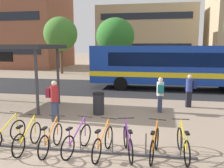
{
  "coord_description": "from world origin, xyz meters",
  "views": [
    {
      "loc": [
        2.71,
        -7.01,
        3.16
      ],
      "look_at": [
        0.65,
        4.54,
        1.27
      ],
      "focal_mm": 37.72,
      "sensor_mm": 36.0,
      "label": 1
    }
  ],
  "objects_px": {
    "commuter_maroon_pack_2": "(54,98)",
    "street_tree_2": "(61,34)",
    "parked_bicycle_orange_8": "(154,144)",
    "trash_bin": "(99,103)",
    "parked_bicycle_purple_5": "(77,140)",
    "parked_bicycle_yellow_2": "(6,134)",
    "commuter_navy_pack_1": "(190,89)",
    "city_bus": "(172,65)",
    "street_tree_1": "(115,36)",
    "parked_bicycle_yellow_3": "(28,138)",
    "parked_bicycle_orange_4": "(51,139)",
    "parked_bicycle_purple_7": "(128,143)",
    "commuter_teal_pack_0": "(160,92)",
    "parked_bicycle_yellow_9": "(183,144)",
    "parked_bicycle_orange_6": "(103,143)"
  },
  "relations": [
    {
      "from": "commuter_maroon_pack_2",
      "to": "street_tree_2",
      "type": "distance_m",
      "value": 18.48
    },
    {
      "from": "parked_bicycle_orange_8",
      "to": "trash_bin",
      "type": "height_order",
      "value": "trash_bin"
    },
    {
      "from": "parked_bicycle_purple_5",
      "to": "street_tree_2",
      "type": "bearing_deg",
      "value": 35.46
    },
    {
      "from": "parked_bicycle_yellow_2",
      "to": "commuter_navy_pack_1",
      "type": "distance_m",
      "value": 8.91
    },
    {
      "from": "city_bus",
      "to": "parked_bicycle_yellow_2",
      "type": "relative_size",
      "value": 7.09
    },
    {
      "from": "trash_bin",
      "to": "street_tree_1",
      "type": "distance_m",
      "value": 14.68
    },
    {
      "from": "parked_bicycle_yellow_3",
      "to": "commuter_navy_pack_1",
      "type": "xyz_separation_m",
      "value": [
        5.63,
        6.25,
        0.6
      ]
    },
    {
      "from": "parked_bicycle_orange_4",
      "to": "parked_bicycle_purple_7",
      "type": "bearing_deg",
      "value": -86.49
    },
    {
      "from": "parked_bicycle_yellow_3",
      "to": "commuter_teal_pack_0",
      "type": "xyz_separation_m",
      "value": [
        4.09,
        4.99,
        0.59
      ]
    },
    {
      "from": "parked_bicycle_yellow_9",
      "to": "parked_bicycle_purple_5",
      "type": "bearing_deg",
      "value": 89.54
    },
    {
      "from": "city_bus",
      "to": "street_tree_1",
      "type": "relative_size",
      "value": 1.98
    },
    {
      "from": "city_bus",
      "to": "parked_bicycle_yellow_9",
      "type": "relative_size",
      "value": 6.99
    },
    {
      "from": "parked_bicycle_purple_5",
      "to": "trash_bin",
      "type": "bearing_deg",
      "value": 16.47
    },
    {
      "from": "parked_bicycle_orange_8",
      "to": "commuter_navy_pack_1",
      "type": "bearing_deg",
      "value": -8.56
    },
    {
      "from": "parked_bicycle_purple_5",
      "to": "street_tree_1",
      "type": "bearing_deg",
      "value": 17.99
    },
    {
      "from": "parked_bicycle_purple_7",
      "to": "street_tree_1",
      "type": "xyz_separation_m",
      "value": [
        -3.34,
        18.1,
        3.81
      ]
    },
    {
      "from": "city_bus",
      "to": "parked_bicycle_yellow_3",
      "type": "height_order",
      "value": "city_bus"
    },
    {
      "from": "parked_bicycle_orange_6",
      "to": "parked_bicycle_orange_8",
      "type": "height_order",
      "value": "same"
    },
    {
      "from": "parked_bicycle_yellow_2",
      "to": "parked_bicycle_orange_8",
      "type": "relative_size",
      "value": 0.99
    },
    {
      "from": "commuter_maroon_pack_2",
      "to": "parked_bicycle_yellow_2",
      "type": "bearing_deg",
      "value": -94.27
    },
    {
      "from": "commuter_navy_pack_1",
      "to": "parked_bicycle_purple_5",
      "type": "bearing_deg",
      "value": 47.02
    },
    {
      "from": "parked_bicycle_purple_5",
      "to": "parked_bicycle_orange_8",
      "type": "relative_size",
      "value": 0.99
    },
    {
      "from": "parked_bicycle_purple_7",
      "to": "street_tree_1",
      "type": "relative_size",
      "value": 0.28
    },
    {
      "from": "city_bus",
      "to": "parked_bicycle_yellow_2",
      "type": "height_order",
      "value": "city_bus"
    },
    {
      "from": "trash_bin",
      "to": "street_tree_2",
      "type": "height_order",
      "value": "street_tree_2"
    },
    {
      "from": "city_bus",
      "to": "parked_bicycle_yellow_3",
      "type": "distance_m",
      "value": 12.58
    },
    {
      "from": "parked_bicycle_purple_5",
      "to": "city_bus",
      "type": "bearing_deg",
      "value": -5.16
    },
    {
      "from": "parked_bicycle_purple_5",
      "to": "parked_bicycle_orange_4",
      "type": "bearing_deg",
      "value": 108.36
    },
    {
      "from": "city_bus",
      "to": "trash_bin",
      "type": "bearing_deg",
      "value": 62.32
    },
    {
      "from": "street_tree_2",
      "to": "parked_bicycle_yellow_9",
      "type": "bearing_deg",
      "value": -59.32
    },
    {
      "from": "commuter_navy_pack_1",
      "to": "parked_bicycle_orange_6",
      "type": "bearing_deg",
      "value": 52.76
    },
    {
      "from": "parked_bicycle_orange_6",
      "to": "parked_bicycle_purple_7",
      "type": "relative_size",
      "value": 1.02
    },
    {
      "from": "parked_bicycle_orange_6",
      "to": "commuter_navy_pack_1",
      "type": "bearing_deg",
      "value": -19.78
    },
    {
      "from": "parked_bicycle_orange_6",
      "to": "parked_bicycle_purple_7",
      "type": "bearing_deg",
      "value": -72.34
    },
    {
      "from": "parked_bicycle_orange_4",
      "to": "commuter_navy_pack_1",
      "type": "xyz_separation_m",
      "value": [
        4.87,
        6.24,
        0.6
      ]
    },
    {
      "from": "parked_bicycle_yellow_2",
      "to": "commuter_navy_pack_1",
      "type": "xyz_separation_m",
      "value": [
        6.47,
        6.1,
        0.6
      ]
    },
    {
      "from": "parked_bicycle_orange_6",
      "to": "commuter_teal_pack_0",
      "type": "height_order",
      "value": "commuter_teal_pack_0"
    },
    {
      "from": "parked_bicycle_yellow_3",
      "to": "trash_bin",
      "type": "relative_size",
      "value": 1.67
    },
    {
      "from": "commuter_teal_pack_0",
      "to": "parked_bicycle_yellow_3",
      "type": "bearing_deg",
      "value": 138.14
    },
    {
      "from": "city_bus",
      "to": "street_tree_2",
      "type": "relative_size",
      "value": 1.86
    },
    {
      "from": "parked_bicycle_orange_8",
      "to": "street_tree_2",
      "type": "bearing_deg",
      "value": 36.65
    },
    {
      "from": "parked_bicycle_orange_4",
      "to": "parked_bicycle_orange_6",
      "type": "height_order",
      "value": "same"
    },
    {
      "from": "parked_bicycle_orange_6",
      "to": "commuter_maroon_pack_2",
      "type": "relative_size",
      "value": 0.98
    },
    {
      "from": "parked_bicycle_yellow_2",
      "to": "parked_bicycle_yellow_3",
      "type": "bearing_deg",
      "value": -88.75
    },
    {
      "from": "city_bus",
      "to": "parked_bicycle_orange_4",
      "type": "height_order",
      "value": "city_bus"
    },
    {
      "from": "parked_bicycle_yellow_3",
      "to": "parked_bicycle_purple_7",
      "type": "height_order",
      "value": "same"
    },
    {
      "from": "parked_bicycle_yellow_3",
      "to": "commuter_teal_pack_0",
      "type": "bearing_deg",
      "value": -39.98
    },
    {
      "from": "street_tree_1",
      "to": "parked_bicycle_orange_8",
      "type": "bearing_deg",
      "value": -77.21
    },
    {
      "from": "city_bus",
      "to": "parked_bicycle_yellow_9",
      "type": "xyz_separation_m",
      "value": [
        -0.46,
        -11.08,
        -1.39
      ]
    },
    {
      "from": "parked_bicycle_yellow_3",
      "to": "commuter_maroon_pack_2",
      "type": "distance_m",
      "value": 2.84
    }
  ]
}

